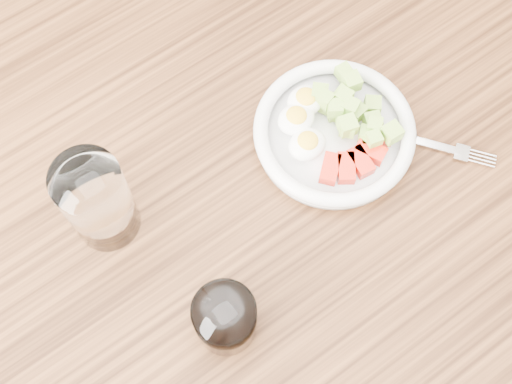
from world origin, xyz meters
TOP-DOWN VIEW (x-y plane):
  - ground at (0.00, 0.00)m, footprint 4.00×4.00m
  - dining_table at (0.00, 0.00)m, footprint 1.50×0.90m
  - bowl at (0.12, 0.02)m, footprint 0.20×0.20m
  - fork at (0.18, -0.02)m, footprint 0.13×0.16m
  - water_glass at (-0.17, 0.09)m, footprint 0.07×0.07m
  - coffee_glass at (-0.12, -0.09)m, footprint 0.07×0.07m

SIDE VIEW (x-z plane):
  - ground at x=0.00m, z-range 0.00..0.00m
  - dining_table at x=0.00m, z-range 0.28..1.05m
  - fork at x=0.18m, z-range 0.77..0.78m
  - bowl at x=0.12m, z-range 0.76..0.81m
  - coffee_glass at x=-0.12m, z-range 0.77..0.85m
  - water_glass at x=-0.17m, z-range 0.77..0.90m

